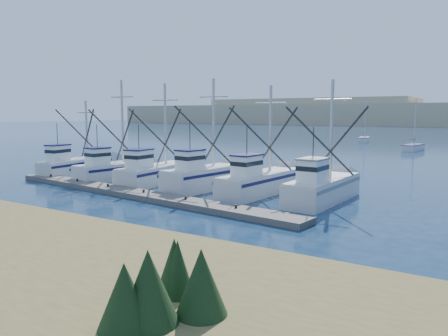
{
  "coord_description": "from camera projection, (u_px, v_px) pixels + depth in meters",
  "views": [
    {
      "loc": [
        12.41,
        -16.72,
        5.83
      ],
      "look_at": [
        -3.0,
        8.0,
        2.14
      ],
      "focal_mm": 35.0,
      "sensor_mm": 36.0,
      "label": 1
    }
  ],
  "objects": [
    {
      "name": "ground",
      "position": [
        190.0,
        233.0,
        21.32
      ],
      "size": [
        500.0,
        500.0,
        0.0
      ],
      "primitive_type": "plane",
      "color": "#0C2138",
      "rests_on": "ground"
    },
    {
      "name": "sailboat_near",
      "position": [
        413.0,
        148.0,
        67.55
      ],
      "size": [
        2.63,
        5.71,
        8.1
      ],
      "rotation": [
        0.0,
        0.0,
        -0.16
      ],
      "color": "silver",
      "rests_on": "ground"
    },
    {
      "name": "trawler_fleet",
      "position": [
        183.0,
        175.0,
        34.42
      ],
      "size": [
        27.0,
        8.58,
        8.7
      ],
      "color": "silver",
      "rests_on": "ground"
    },
    {
      "name": "floating_dock",
      "position": [
        134.0,
        193.0,
        30.79
      ],
      "size": [
        27.36,
        5.0,
        0.36
      ],
      "primitive_type": "cube",
      "rotation": [
        0.0,
        0.0,
        -0.12
      ],
      "color": "#67635C",
      "rests_on": "ground"
    },
    {
      "name": "sailboat_far",
      "position": [
        364.0,
        140.0,
        87.84
      ],
      "size": [
        2.83,
        6.39,
        8.1
      ],
      "rotation": [
        0.0,
        0.0,
        0.17
      ],
      "color": "silver",
      "rests_on": "ground"
    }
  ]
}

